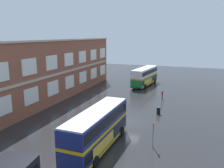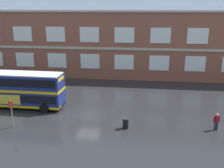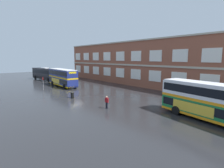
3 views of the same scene
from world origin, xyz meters
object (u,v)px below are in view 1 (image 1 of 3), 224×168
(double_decker_near, at_px, (98,129))
(waiting_passenger, at_px, (162,94))
(double_decker_middle, at_px, (145,76))
(station_litter_bin, at_px, (159,111))
(bus_stand_flag, at_px, (153,132))

(double_decker_near, relative_size, waiting_passenger, 6.51)
(double_decker_middle, bearing_deg, station_litter_bin, -162.03)
(double_decker_near, relative_size, station_litter_bin, 10.74)
(double_decker_middle, xyz_separation_m, bus_stand_flag, (-30.08, -7.36, -0.51))
(double_decker_near, height_order, bus_stand_flag, double_decker_near)
(double_decker_near, xyz_separation_m, waiting_passenger, (21.48, -3.53, -1.22))
(double_decker_near, relative_size, double_decker_middle, 0.98)
(double_decker_near, distance_m, bus_stand_flag, 5.76)
(double_decker_near, bearing_deg, bus_stand_flag, -67.75)
(bus_stand_flag, distance_m, station_litter_bin, 10.91)
(station_litter_bin, bearing_deg, bus_stand_flag, -174.13)
(bus_stand_flag, bearing_deg, waiting_passenger, 5.28)
(bus_stand_flag, height_order, station_litter_bin, bus_stand_flag)
(waiting_passenger, bearing_deg, bus_stand_flag, -174.72)
(double_decker_middle, height_order, bus_stand_flag, double_decker_middle)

